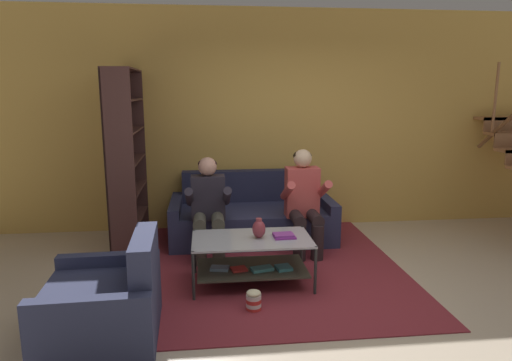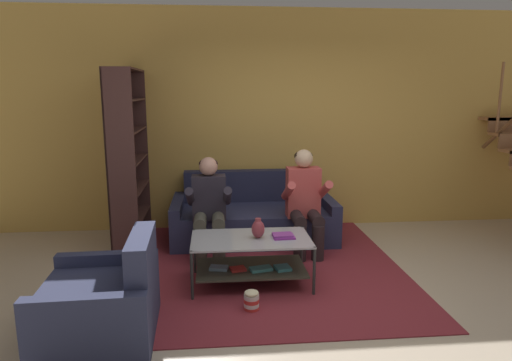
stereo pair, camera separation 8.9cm
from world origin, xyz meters
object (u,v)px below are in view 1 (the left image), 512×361
at_px(popcorn_tub, 254,300).
at_px(person_seated_right, 304,198).
at_px(vase, 259,229).
at_px(armchair, 106,305).
at_px(coffee_table, 252,254).
at_px(book_stack, 284,236).
at_px(couch, 251,218).
at_px(bookshelf, 123,172).
at_px(person_seated_left, 208,204).

bearing_deg(popcorn_tub, person_seated_right, 62.06).
distance_m(vase, armchair, 1.55).
bearing_deg(coffee_table, book_stack, -0.82).
height_order(couch, armchair, couch).
xyz_separation_m(bookshelf, popcorn_tub, (1.35, -1.80, -0.82)).
distance_m(couch, person_seated_left, 0.87).
height_order(person_seated_left, popcorn_tub, person_seated_left).
bearing_deg(vase, armchair, -145.83).
bearing_deg(popcorn_tub, coffee_table, 85.65).
xyz_separation_m(person_seated_left, coffee_table, (0.40, -0.82, -0.30)).
relative_size(couch, popcorn_tub, 11.09).
bearing_deg(vase, person_seated_left, 120.15).
relative_size(couch, person_seated_left, 1.80).
xyz_separation_m(armchair, popcorn_tub, (1.15, 0.31, -0.18)).
bearing_deg(person_seated_left, couch, 47.05).
bearing_deg(person_seated_left, popcorn_tub, -75.01).
relative_size(vase, bookshelf, 0.09).
bearing_deg(bookshelf, vase, -40.72).
relative_size(book_stack, popcorn_tub, 1.17).
distance_m(coffee_table, bookshelf, 1.98).
bearing_deg(coffee_table, popcorn_tub, -94.35).
relative_size(coffee_table, bookshelf, 0.54).
height_order(vase, book_stack, vase).
bearing_deg(popcorn_tub, vase, 78.67).
xyz_separation_m(vase, bookshelf, (-1.46, 1.26, 0.36)).
distance_m(couch, vase, 1.43).
bearing_deg(popcorn_tub, armchair, -164.81).
height_order(person_seated_right, bookshelf, bookshelf).
bearing_deg(vase, couch, 87.09).
height_order(book_stack, armchair, armchair).
distance_m(armchair, popcorn_tub, 1.21).
relative_size(person_seated_left, person_seated_right, 0.94).
relative_size(person_seated_right, book_stack, 5.62).
xyz_separation_m(vase, book_stack, (0.24, -0.01, -0.07)).
height_order(bookshelf, armchair, bookshelf).
relative_size(coffee_table, armchair, 1.18).
bearing_deg(person_seated_right, armchair, -138.22).
bearing_deg(couch, book_stack, -83.14).
bearing_deg(couch, coffee_table, -95.66).
bearing_deg(coffee_table, couch, 84.34).
height_order(coffee_table, vase, vase).
distance_m(person_seated_right, book_stack, 0.93).
distance_m(couch, bookshelf, 1.67).
relative_size(vase, armchair, 0.20).
xyz_separation_m(person_seated_left, bookshelf, (-0.99, 0.44, 0.31)).
xyz_separation_m(couch, vase, (-0.07, -1.40, 0.29)).
bearing_deg(vase, coffee_table, -172.65).
xyz_separation_m(person_seated_left, armchair, (-0.79, -1.67, -0.34)).
bearing_deg(person_seated_right, couch, 133.28).
relative_size(couch, coffee_table, 1.77).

